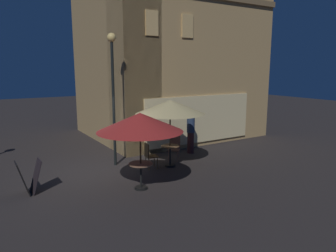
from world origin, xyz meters
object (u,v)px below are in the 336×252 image
cafe_table_0 (141,171)px  patron_standing_0 (191,132)px  patio_umbrella_0 (140,122)px  cafe_chair_0 (149,154)px  cafe_chair_1 (174,146)px  street_lamp_near_corner (113,78)px  menu_sandwich_board (29,177)px  cafe_table_1 (170,152)px  patio_umbrella_1 (170,107)px

cafe_table_0 → patron_standing_0: bearing=34.7°
cafe_table_0 → patio_umbrella_0: bearing=0.0°
cafe_chair_0 → cafe_chair_1: (1.35, 0.44, 0.01)m
patio_umbrella_0 → patron_standing_0: size_ratio=1.44×
street_lamp_near_corner → patron_standing_0: 4.04m
patron_standing_0 → cafe_chair_0: bearing=115.9°
menu_sandwich_board → cafe_table_1: menu_sandwich_board is taller
patio_umbrella_1 → patron_standing_0: 2.39m
street_lamp_near_corner → cafe_table_0: bearing=-95.6°
menu_sandwich_board → cafe_chair_1: size_ratio=0.98×
cafe_table_0 → patron_standing_0: (3.58, 2.48, 0.32)m
patio_umbrella_1 → patron_standing_0: bearing=32.7°
patio_umbrella_1 → patio_umbrella_0: bearing=-143.7°
menu_sandwich_board → cafe_chair_1: 5.32m
patio_umbrella_1 → menu_sandwich_board: bearing=-179.5°
cafe_chair_0 → cafe_table_0: bearing=-117.4°
street_lamp_near_corner → patio_umbrella_1: (1.63, -1.19, -1.00)m
cafe_table_1 → patio_umbrella_0: size_ratio=0.31×
patio_umbrella_0 → cafe_chair_1: (2.44, 1.95, -1.43)m
cafe_table_0 → cafe_chair_0: 1.86m
patron_standing_0 → menu_sandwich_board: bearing=104.6°
patron_standing_0 → cafe_table_0: bearing=129.3°
patio_umbrella_0 → cafe_chair_0: patio_umbrella_0 is taller
cafe_chair_0 → patio_umbrella_0: bearing=-117.4°
street_lamp_near_corner → cafe_chair_0: street_lamp_near_corner is taller
street_lamp_near_corner → patio_umbrella_1: 2.25m
patio_umbrella_0 → cafe_table_1: bearing=36.3°
cafe_table_1 → cafe_chair_0: cafe_chair_0 is taller
menu_sandwich_board → patron_standing_0: size_ratio=0.54×
cafe_table_1 → patio_umbrella_0: (-1.89, -1.39, 1.46)m
street_lamp_near_corner → patio_umbrella_0: 2.84m
cafe_table_1 → patron_standing_0: bearing=32.7°
cafe_chair_1 → patron_standing_0: (1.15, 0.53, 0.31)m
patio_umbrella_1 → cafe_chair_1: bearing=45.7°
patio_umbrella_0 → cafe_chair_1: patio_umbrella_0 is taller
patio_umbrella_0 → cafe_table_0: bearing=0.0°
cafe_chair_0 → patron_standing_0: bearing=29.8°
cafe_chair_0 → patron_standing_0: (2.49, 0.97, 0.32)m
cafe_chair_1 → street_lamp_near_corner: bearing=-61.7°
street_lamp_near_corner → cafe_table_1: 3.32m
menu_sandwich_board → patron_standing_0: (6.43, 1.13, 0.39)m
patron_standing_0 → patio_umbrella_1: bearing=127.3°
cafe_chair_1 → patio_umbrella_0: bearing=-7.0°
menu_sandwich_board → cafe_table_1: bearing=-0.3°
cafe_table_0 → cafe_table_1: cafe_table_0 is taller
cafe_table_0 → cafe_chair_1: (2.44, 1.95, 0.00)m
cafe_chair_0 → patron_standing_0: 2.70m
street_lamp_near_corner → cafe_chair_1: bearing=-16.0°
menu_sandwich_board → patio_umbrella_1: patio_umbrella_1 is taller
menu_sandwich_board → cafe_table_1: 4.73m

